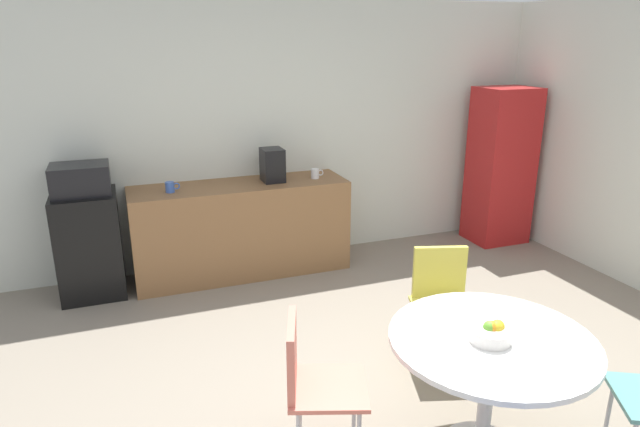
# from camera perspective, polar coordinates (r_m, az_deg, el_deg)

# --- Properties ---
(wall_back) EXTENTS (6.00, 0.10, 2.60)m
(wall_back) POSITION_cam_1_polar(r_m,az_deg,el_deg) (5.61, -5.52, 8.20)
(wall_back) COLOR silver
(wall_back) RESTS_ON ground_plane
(counter_block) EXTENTS (2.05, 0.60, 0.90)m
(counter_block) POSITION_cam_1_polar(r_m,az_deg,el_deg) (5.41, -8.13, -1.58)
(counter_block) COLOR brown
(counter_block) RESTS_ON ground_plane
(mini_fridge) EXTENTS (0.54, 0.54, 0.94)m
(mini_fridge) POSITION_cam_1_polar(r_m,az_deg,el_deg) (5.31, -22.80, -3.00)
(mini_fridge) COLOR black
(mini_fridge) RESTS_ON ground_plane
(microwave) EXTENTS (0.48, 0.38, 0.26)m
(microwave) POSITION_cam_1_polar(r_m,az_deg,el_deg) (5.14, -23.60, 3.27)
(microwave) COLOR black
(microwave) RESTS_ON mini_fridge
(locker_cabinet) EXTENTS (0.60, 0.50, 1.72)m
(locker_cabinet) POSITION_cam_1_polar(r_m,az_deg,el_deg) (6.45, 18.23, 4.68)
(locker_cabinet) COLOR #B21E1E
(locker_cabinet) RESTS_ON ground_plane
(round_table) EXTENTS (1.08, 1.08, 0.73)m
(round_table) POSITION_cam_1_polar(r_m,az_deg,el_deg) (3.15, 17.22, -14.36)
(round_table) COLOR silver
(round_table) RESTS_ON ground_plane
(chair_yellow) EXTENTS (0.53, 0.53, 0.83)m
(chair_yellow) POSITION_cam_1_polar(r_m,az_deg,el_deg) (3.98, 12.52, -8.01)
(chair_yellow) COLOR silver
(chair_yellow) RESTS_ON ground_plane
(chair_coral) EXTENTS (0.54, 0.54, 0.83)m
(chair_coral) POSITION_cam_1_polar(r_m,az_deg,el_deg) (3.05, -1.08, -16.28)
(chair_coral) COLOR silver
(chair_coral) RESTS_ON ground_plane
(fruit_bowl) EXTENTS (0.22, 0.22, 0.11)m
(fruit_bowl) POSITION_cam_1_polar(r_m,az_deg,el_deg) (3.03, 17.32, -11.70)
(fruit_bowl) COLOR silver
(fruit_bowl) RESTS_ON round_table
(mug_white) EXTENTS (0.13, 0.08, 0.09)m
(mug_white) POSITION_cam_1_polar(r_m,az_deg,el_deg) (5.43, -0.48, 4.17)
(mug_white) COLOR white
(mug_white) RESTS_ON counter_block
(mug_green) EXTENTS (0.13, 0.08, 0.09)m
(mug_green) POSITION_cam_1_polar(r_m,az_deg,el_deg) (5.11, -15.27, 2.66)
(mug_green) COLOR #3F66BF
(mug_green) RESTS_ON counter_block
(coffee_maker) EXTENTS (0.20, 0.24, 0.32)m
(coffee_maker) POSITION_cam_1_polar(r_m,az_deg,el_deg) (5.31, -4.96, 5.03)
(coffee_maker) COLOR black
(coffee_maker) RESTS_ON counter_block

